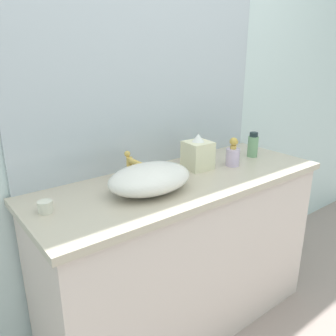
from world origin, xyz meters
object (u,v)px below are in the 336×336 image
object	(u,v)px
sink_basin	(150,178)
lotion_bottle	(253,145)
soap_dispenser	(233,155)
candle_jar	(45,207)
tissue_box	(198,154)

from	to	relation	value
sink_basin	lotion_bottle	bearing A→B (deg)	5.02
sink_basin	soap_dispenser	bearing A→B (deg)	2.67
lotion_bottle	candle_jar	bearing A→B (deg)	179.53
tissue_box	candle_jar	size ratio (longest dim) A/B	3.27
sink_basin	tissue_box	world-z (taller)	tissue_box
soap_dispenser	candle_jar	xyz separation A→B (m)	(-0.96, 0.05, -0.04)
sink_basin	lotion_bottle	world-z (taller)	lotion_bottle
sink_basin	candle_jar	bearing A→B (deg)	169.83
soap_dispenser	lotion_bottle	xyz separation A→B (m)	(0.21, 0.04, 0.01)
sink_basin	tissue_box	bearing A→B (deg)	15.70
sink_basin	soap_dispenser	world-z (taller)	soap_dispenser
soap_dispenser	tissue_box	distance (m)	0.19
lotion_bottle	candle_jar	world-z (taller)	lotion_bottle
candle_jar	sink_basin	bearing A→B (deg)	-10.17
lotion_bottle	sink_basin	bearing A→B (deg)	-174.98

